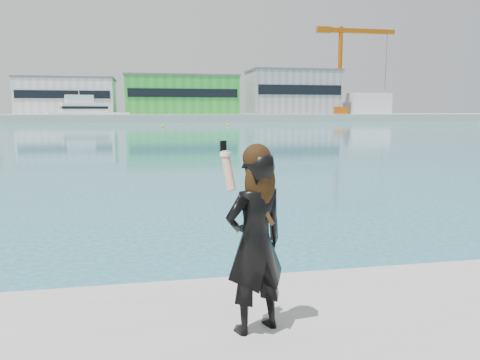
% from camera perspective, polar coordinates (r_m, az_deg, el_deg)
% --- Properties ---
extents(far_quay, '(320.00, 40.00, 2.00)m').
position_cam_1_polar(far_quay, '(134.36, -10.61, 7.48)').
color(far_quay, '#9E9E99').
rests_on(far_quay, ground).
extents(warehouse_white, '(24.48, 15.35, 9.50)m').
position_cam_1_polar(warehouse_white, '(133.95, -20.25, 9.58)').
color(warehouse_white, silver).
rests_on(warehouse_white, far_quay).
extents(warehouse_green, '(30.60, 16.36, 10.50)m').
position_cam_1_polar(warehouse_green, '(132.74, -7.16, 10.25)').
color(warehouse_green, green).
rests_on(warehouse_green, far_quay).
extents(warehouse_grey_right, '(25.50, 15.35, 12.50)m').
position_cam_1_polar(warehouse_grey_right, '(138.79, 6.36, 10.60)').
color(warehouse_grey_right, gray).
rests_on(warehouse_grey_right, far_quay).
extents(ancillary_shed, '(12.00, 10.00, 6.00)m').
position_cam_1_polar(ancillary_shed, '(145.01, 15.00, 8.98)').
color(ancillary_shed, silver).
rests_on(ancillary_shed, far_quay).
extents(dock_crane, '(23.00, 4.00, 24.00)m').
position_cam_1_polar(dock_crane, '(138.23, 12.55, 13.29)').
color(dock_crane, '#C3540B').
rests_on(dock_crane, far_quay).
extents(flagpole_right, '(1.28, 0.16, 8.00)m').
position_cam_1_polar(flagpole_right, '(127.60, -0.50, 10.07)').
color(flagpole_right, silver).
rests_on(flagpole_right, far_quay).
extents(motor_yacht, '(19.42, 10.18, 8.73)m').
position_cam_1_polar(motor_yacht, '(120.53, -18.22, 7.81)').
color(motor_yacht, white).
rests_on(motor_yacht, ground).
extents(buoy_near, '(0.50, 0.50, 0.50)m').
position_cam_1_polar(buoy_near, '(90.21, -1.44, 6.62)').
color(buoy_near, '#EAB20C').
rests_on(buoy_near, ground).
extents(buoy_extra, '(0.50, 0.50, 0.50)m').
position_cam_1_polar(buoy_extra, '(84.49, -9.36, 6.39)').
color(buoy_extra, '#EAB20C').
rests_on(buoy_extra, ground).
extents(woman, '(0.70, 0.58, 1.73)m').
position_cam_1_polar(woman, '(4.18, 1.88, -6.98)').
color(woman, black).
rests_on(woman, near_quay).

